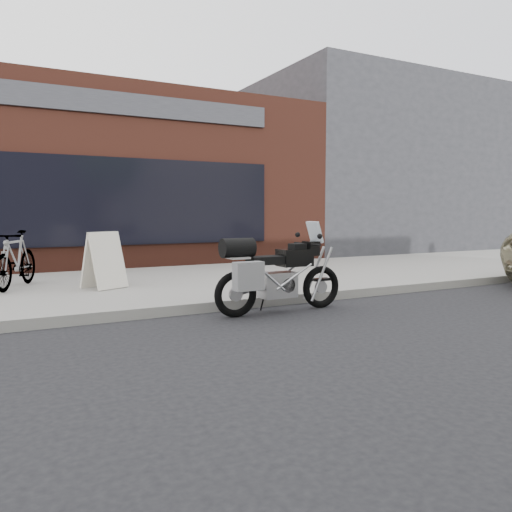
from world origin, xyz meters
The scene contains 7 objects.
ground centered at (0.00, 0.00, 0.00)m, with size 120.00×120.00×0.00m, color black.
near_sidewalk centered at (0.00, 7.00, 0.07)m, with size 44.00×6.00×0.15m, color gray.
storefront centered at (-2.00, 13.98, 2.25)m, with size 14.00×10.07×4.50m.
neighbour_building centered at (10.00, 14.00, 3.00)m, with size 10.00×10.00×6.00m, color #2C2C31.
motorcycle centered at (0.21, 3.54, 0.57)m, with size 2.09×0.70×1.32m.
bicycle_rear centered at (-3.00, 6.83, 0.65)m, with size 0.47×1.65×0.99m, color gray.
sandwich_sign centered at (-1.66, 6.15, 0.64)m, with size 0.79×0.77×0.97m.
Camera 1 is at (-3.29, -2.63, 1.45)m, focal length 35.00 mm.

